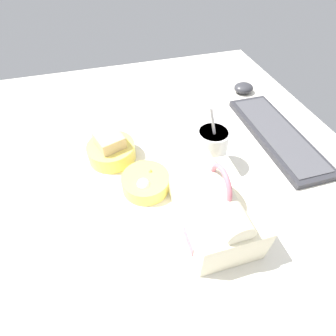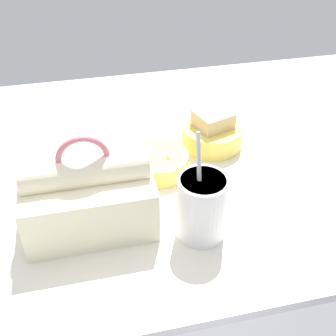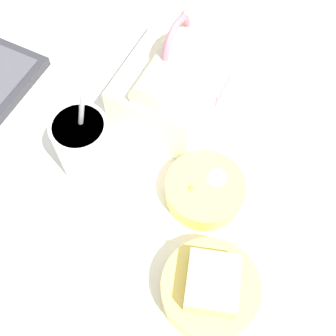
{
  "view_description": "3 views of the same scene",
  "coord_description": "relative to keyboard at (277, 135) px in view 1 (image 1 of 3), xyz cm",
  "views": [
    {
      "loc": [
        43.28,
        -13.88,
        54.99
      ],
      "look_at": [
        0.05,
        -1.48,
        7.0
      ],
      "focal_mm": 28.0,
      "sensor_mm": 36.0,
      "label": 1
    },
    {
      "loc": [
        14.18,
        60.12,
        54.89
      ],
      "look_at": [
        0.05,
        -1.48,
        7.0
      ],
      "focal_mm": 45.0,
      "sensor_mm": 36.0,
      "label": 2
    },
    {
      "loc": [
        -26.29,
        -14.67,
        62.62
      ],
      "look_at": [
        0.05,
        -1.48,
        7.0
      ],
      "focal_mm": 45.0,
      "sensor_mm": 36.0,
      "label": 3
    }
  ],
  "objects": [
    {
      "name": "lunch_bag",
      "position": [
        23.06,
        -31.2,
        5.19
      ],
      "size": [
        21.67,
        14.57,
        18.22
      ],
      "color": "#EFE5C1",
      "rests_on": "desk_surface"
    },
    {
      "name": "bento_bowl_sandwich",
      "position": [
        -5.07,
        -50.22,
        2.05
      ],
      "size": [
        13.31,
        13.31,
        8.22
      ],
      "color": "#EFD65B",
      "rests_on": "desk_surface"
    },
    {
      "name": "computer_mouse",
      "position": [
        -26.92,
        2.21,
        0.77
      ],
      "size": [
        6.45,
        7.23,
        3.57
      ],
      "color": "#333338",
      "rests_on": "desk_surface"
    },
    {
      "name": "desk_surface",
      "position": [
        7.82,
        -35.91,
        -2.02
      ],
      "size": [
        140.0,
        110.0,
        2.0
      ],
      "color": "silver",
      "rests_on": "ground"
    },
    {
      "name": "bento_bowl_snacks",
      "position": [
        8.39,
        -43.38,
        1.12
      ],
      "size": [
        12.17,
        12.17,
        5.27
      ],
      "color": "#EFD65B",
      "rests_on": "desk_surface"
    },
    {
      "name": "keyboard",
      "position": [
        0.0,
        0.0,
        0.0
      ],
      "size": [
        40.24,
        13.31,
        2.1
      ],
      "color": "#2D2D33",
      "rests_on": "desk_surface"
    },
    {
      "name": "soup_cup",
      "position": [
        5.08,
        -24.7,
        5.04
      ],
      "size": [
        8.36,
        8.36,
        19.4
      ],
      "color": "white",
      "rests_on": "desk_surface"
    }
  ]
}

